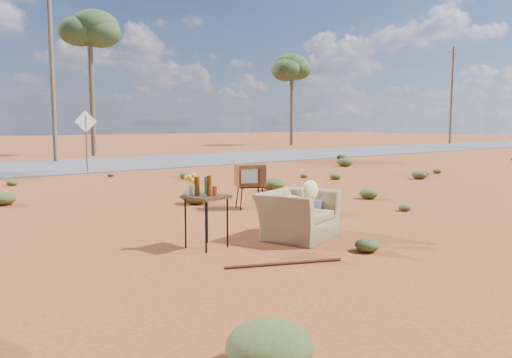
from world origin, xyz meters
TOP-DOWN VIEW (x-y plane):
  - ground at (0.00, 0.00)m, footprint 140.00×140.00m
  - highway at (0.00, 15.00)m, footprint 140.00×7.00m
  - armchair at (0.56, -0.09)m, footprint 1.42×1.20m
  - tv_unit at (1.51, 2.42)m, footprint 0.69×0.64m
  - side_table at (-0.97, 0.24)m, footprint 0.61×0.61m
  - rusty_bar at (-0.64, -1.11)m, footprint 1.40×0.63m
  - road_sign at (1.50, 12.00)m, footprint 0.78×0.06m
  - eucalyptus_center at (5.00, 21.00)m, footprint 3.20×3.20m
  - eucalyptus_right at (22.00, 24.00)m, footprint 3.20×3.20m
  - utility_pole_center at (2.00, 17.50)m, footprint 1.40×0.20m
  - utility_pole_east at (34.00, 17.50)m, footprint 1.40×0.20m
  - scrub_patch at (-0.82, 4.41)m, footprint 17.49×8.07m

SIDE VIEW (x-z plane):
  - ground at x=0.00m, z-range 0.00..0.00m
  - highway at x=0.00m, z-range 0.00..0.04m
  - rusty_bar at x=-0.64m, z-range 0.00..0.04m
  - scrub_patch at x=-0.82m, z-range -0.03..0.30m
  - armchair at x=0.56m, z-range -0.03..0.93m
  - tv_unit at x=1.51m, z-range 0.22..1.13m
  - side_table at x=-0.97m, z-range 0.25..1.29m
  - road_sign at x=1.50m, z-range 0.41..2.60m
  - utility_pole_center at x=2.00m, z-range 0.15..8.15m
  - utility_pole_east at x=34.00m, z-range 0.15..8.15m
  - eucalyptus_right at x=22.00m, z-range 2.39..9.49m
  - eucalyptus_center at x=5.00m, z-range 2.63..10.23m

